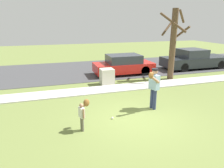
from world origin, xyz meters
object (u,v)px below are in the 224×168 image
object	(u,v)px
street_tree_near	(173,43)
parked_hatchback_red	(124,65)
parked_pickup_dark	(195,60)
utility_cabinet	(107,77)
person_child	(83,111)
person_adult	(154,84)
baseball	(112,118)

from	to	relation	value
street_tree_near	parked_hatchback_red	xyz separation A→B (m)	(-2.39, 2.03, -1.62)
parked_pickup_dark	utility_cabinet	bearing A→B (deg)	-164.10
person_child	person_adult	bearing A→B (deg)	-1.05
person_child	baseball	size ratio (longest dim) A/B	13.72
person_child	baseball	world-z (taller)	person_child
person_child	utility_cabinet	distance (m)	5.24
person_adult	person_child	world-z (taller)	person_adult
utility_cabinet	parked_pickup_dark	distance (m)	7.94
person_adult	street_tree_near	xyz separation A→B (m)	(3.30, 3.87, 1.21)
parked_hatchback_red	person_adult	bearing A→B (deg)	-98.71
baseball	street_tree_near	bearing A→B (deg)	39.57
person_child	baseball	distance (m)	1.38
person_child	parked_hatchback_red	xyz separation A→B (m)	(3.91, 6.75, -0.00)
utility_cabinet	street_tree_near	world-z (taller)	street_tree_near
person_child	street_tree_near	distance (m)	8.04
street_tree_near	parked_pickup_dark	xyz separation A→B (m)	(3.50, 2.23, -1.60)
person_adult	baseball	distance (m)	2.16
person_adult	person_child	size ratio (longest dim) A/B	1.68
parked_pickup_dark	street_tree_near	bearing A→B (deg)	-147.53
person_adult	parked_hatchback_red	distance (m)	5.98
street_tree_near	parked_pickup_dark	world-z (taller)	street_tree_near
baseball	utility_cabinet	xyz separation A→B (m)	(1.02, 4.31, 0.42)
parked_pickup_dark	person_child	bearing A→B (deg)	-144.70
person_adult	baseball	bearing A→B (deg)	-4.81
utility_cabinet	parked_hatchback_red	xyz separation A→B (m)	(1.74, 1.98, 0.20)
person_child	street_tree_near	xyz separation A→B (m)	(6.30, 4.72, 1.61)
baseball	utility_cabinet	distance (m)	4.45
baseball	street_tree_near	xyz separation A→B (m)	(5.16, 4.26, 2.24)
utility_cabinet	street_tree_near	distance (m)	4.52
person_adult	utility_cabinet	bearing A→B (deg)	-94.68
person_child	utility_cabinet	size ratio (longest dim) A/B	1.10
person_child	parked_pickup_dark	bearing A→B (deg)	18.51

